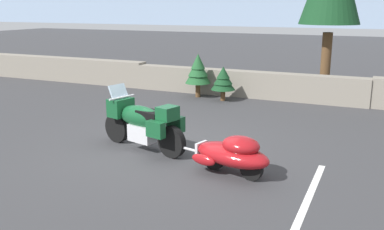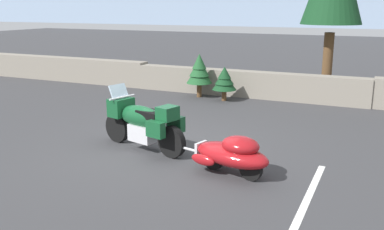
% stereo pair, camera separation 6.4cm
% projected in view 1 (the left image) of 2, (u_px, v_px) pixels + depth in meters
% --- Properties ---
extents(ground_plane, '(80.00, 80.00, 0.00)m').
position_uv_depth(ground_plane, '(161.00, 148.00, 9.42)').
color(ground_plane, '#38383A').
extents(stone_guard_wall, '(24.00, 0.61, 0.96)m').
position_uv_depth(stone_guard_wall, '(235.00, 82.00, 14.82)').
color(stone_guard_wall, gray).
rests_on(stone_guard_wall, ground).
extents(touring_motorcycle, '(2.27, 1.10, 1.33)m').
position_uv_depth(touring_motorcycle, '(142.00, 121.00, 9.18)').
color(touring_motorcycle, black).
rests_on(touring_motorcycle, ground).
extents(car_shaped_trailer, '(2.22, 1.08, 0.76)m').
position_uv_depth(car_shaped_trailer, '(233.00, 153.00, 7.82)').
color(car_shaped_trailer, black).
rests_on(car_shaped_trailer, ground).
extents(pine_sapling_near, '(0.86, 0.86, 1.47)m').
position_uv_depth(pine_sapling_near, '(198.00, 70.00, 14.46)').
color(pine_sapling_near, brown).
rests_on(pine_sapling_near, ground).
extents(pine_sapling_farther, '(0.79, 0.79, 1.12)m').
position_uv_depth(pine_sapling_farther, '(223.00, 79.00, 13.96)').
color(pine_sapling_farther, brown).
rests_on(pine_sapling_farther, ground).
extents(parking_stripe_marker, '(0.12, 3.60, 0.01)m').
position_uv_depth(parking_stripe_marker, '(306.00, 203.00, 6.75)').
color(parking_stripe_marker, silver).
rests_on(parking_stripe_marker, ground).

